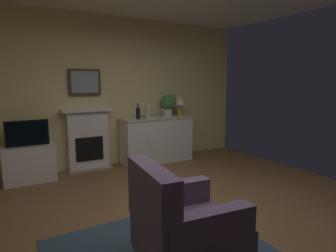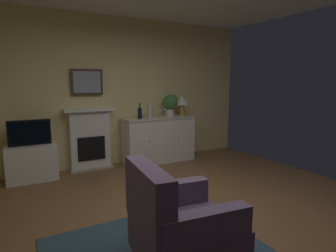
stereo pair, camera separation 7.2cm
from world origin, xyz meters
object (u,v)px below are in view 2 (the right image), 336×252
wine_bottle (140,113)px  wine_glass_left (155,111)px  table_lamp (182,102)px  tv_set (29,133)px  potted_plant_small (170,103)px  wine_glass_center (161,111)px  framed_picture (87,82)px  fireplace_unit (90,139)px  armchair (179,226)px  vase_decorative (150,111)px  sideboard_cabinet (159,139)px  tv_cabinet (32,163)px  wine_glass_right (165,110)px

wine_bottle → wine_glass_left: size_ratio=1.76×
table_lamp → wine_bottle: (-0.95, -0.05, -0.17)m
tv_set → potted_plant_small: bearing=1.2°
table_lamp → wine_glass_center: size_ratio=2.42×
table_lamp → wine_glass_left: size_ratio=2.42×
framed_picture → table_lamp: bearing=-7.0°
fireplace_unit → armchair: bearing=-91.1°
wine_glass_center → tv_set: (-2.31, 0.01, -0.23)m
framed_picture → vase_decorative: (1.09, -0.27, -0.53)m
wine_bottle → sideboard_cabinet: bearing=6.5°
fireplace_unit → framed_picture: size_ratio=2.00×
sideboard_cabinet → wine_glass_left: bearing=157.6°
framed_picture → tv_cabinet: bearing=-168.0°
wine_glass_right → tv_cabinet: 2.52m
framed_picture → table_lamp: 1.88m
table_lamp → tv_set: bearing=-179.8°
wine_glass_center → tv_cabinet: bearing=179.3°
potted_plant_small → vase_decorative: bearing=-169.1°
fireplace_unit → wine_glass_right: fireplace_unit is taller
fireplace_unit → wine_glass_center: fireplace_unit is taller
vase_decorative → potted_plant_small: (0.50, 0.10, 0.12)m
wine_glass_center → vase_decorative: 0.25m
wine_glass_right → armchair: wine_glass_right is taller
tv_cabinet → tv_set: bearing=-90.0°
sideboard_cabinet → vase_decorative: 0.62m
sideboard_cabinet → table_lamp: table_lamp is taller
table_lamp → wine_glass_right: bearing=174.3°
table_lamp → potted_plant_small: bearing=169.4°
fireplace_unit → armchair: size_ratio=1.20×
wine_glass_right → wine_bottle: bearing=-171.5°
sideboard_cabinet → potted_plant_small: (0.29, 0.05, 0.70)m
sideboard_cabinet → wine_glass_left: (-0.07, 0.03, 0.56)m
wine_bottle → potted_plant_small: (0.71, 0.09, 0.15)m
fireplace_unit → wine_bottle: bearing=-14.4°
wine_glass_left → armchair: bearing=-113.1°
sideboard_cabinet → wine_glass_left: size_ratio=8.61×
tv_set → wine_glass_left: bearing=1.0°
wine_glass_right → vase_decorative: size_ratio=0.59×
sideboard_cabinet → wine_glass_center: size_ratio=8.61×
fireplace_unit → wine_glass_center: (1.34, -0.19, 0.46)m
framed_picture → potted_plant_small: 1.65m
tv_cabinet → potted_plant_small: 2.70m
framed_picture → vase_decorative: framed_picture is taller
table_lamp → tv_cabinet: bearing=179.7°
fireplace_unit → vase_decorative: (1.09, -0.23, 0.47)m
tv_cabinet → potted_plant_small: (2.56, 0.03, 0.85)m
sideboard_cabinet → wine_glass_right: bearing=14.0°
table_lamp → armchair: 3.62m
wine_glass_left → vase_decorative: bearing=-150.5°
potted_plant_small → armchair: bearing=-118.5°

